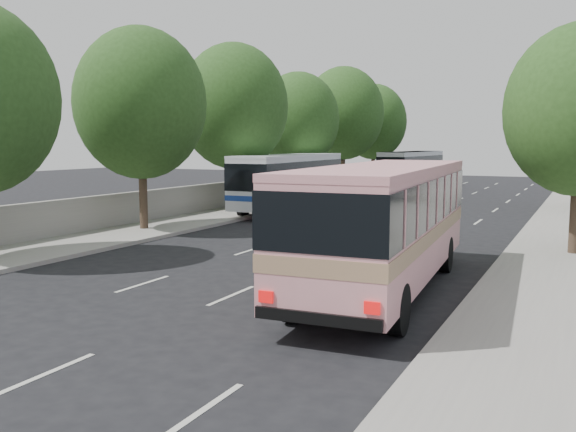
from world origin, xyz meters
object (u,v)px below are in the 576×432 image
Objects in this scene: pink_taxi at (376,216)px; white_pickup at (340,200)px; tour_coach_rear at (412,167)px; pink_bus at (385,214)px; tour_coach_front at (290,177)px.

pink_taxi reaches higher than white_pickup.
white_pickup is 0.45× the size of tour_coach_rear.
pink_bus is 19.10m from tour_coach_front.
tour_coach_rear is (1.77, 19.63, -0.05)m from tour_coach_front.
tour_coach_front is at bearing -92.09° from tour_coach_rear.
pink_taxi is 0.89× the size of white_pickup.
pink_taxi is (-3.55, 10.01, -1.33)m from pink_bus.
pink_bus is at bearing -58.62° from tour_coach_front.
pink_bus is at bearing -72.92° from tour_coach_rear.
tour_coach_rear is at bearing 104.76° from pink_taxi.
pink_taxi is 26.05m from tour_coach_rear.
tour_coach_front is (-7.08, 5.85, 1.22)m from pink_taxi.
tour_coach_front reaches higher than white_pickup.
pink_taxi is at bearing -59.44° from white_pickup.
pink_bus reaches higher than tour_coach_front.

